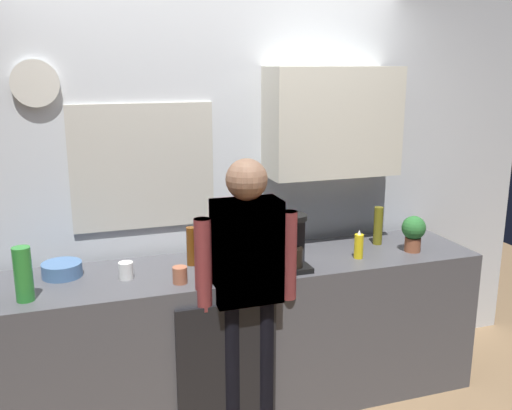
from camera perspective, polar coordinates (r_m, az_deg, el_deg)
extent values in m
cube|color=#4C4C51|center=(3.55, -2.38, -13.03)|extent=(3.06, 0.64, 0.92)
cube|color=black|center=(3.26, -2.89, -16.57)|extent=(0.56, 0.02, 0.83)
cube|color=silver|center=(3.66, -4.38, 1.79)|extent=(4.66, 0.10, 2.60)
cube|color=beige|center=(3.49, -11.26, 3.76)|extent=(0.86, 0.02, 0.76)
cube|color=#8CA5C6|center=(3.50, -11.27, 3.77)|extent=(0.80, 0.02, 0.70)
cube|color=silver|center=(3.65, 7.66, 8.30)|extent=(0.84, 0.32, 0.68)
cylinder|color=silver|center=(3.41, -21.31, 11.31)|extent=(0.26, 0.03, 0.26)
cube|color=black|center=(3.30, 3.57, -6.26)|extent=(0.20, 0.20, 0.03)
cube|color=black|center=(3.30, 3.22, -3.39)|extent=(0.18, 0.08, 0.28)
cylinder|color=black|center=(3.25, 3.79, -5.27)|extent=(0.11, 0.11, 0.11)
cylinder|color=black|center=(3.21, 3.65, -1.22)|extent=(0.17, 0.17, 0.03)
cylinder|color=brown|center=(3.36, -6.49, -4.13)|extent=(0.06, 0.06, 0.23)
cylinder|color=#2D8C33|center=(3.06, -22.33, -6.44)|extent=(0.09, 0.09, 0.28)
cylinder|color=black|center=(3.63, 3.68, -3.11)|extent=(0.06, 0.06, 0.18)
cylinder|color=olive|center=(3.80, 12.16, -2.05)|extent=(0.06, 0.06, 0.25)
cylinder|color=white|center=(3.23, -12.92, -6.43)|extent=(0.08, 0.08, 0.09)
cylinder|color=#B26647|center=(3.11, -7.64, -6.98)|extent=(0.08, 0.08, 0.09)
cylinder|color=#4C72A5|center=(3.36, -18.90, -6.15)|extent=(0.22, 0.22, 0.08)
cylinder|color=#9E5638|center=(3.73, 15.45, -3.84)|extent=(0.10, 0.10, 0.09)
sphere|color=#2D7233|center=(3.70, 15.56, -2.21)|extent=(0.15, 0.15, 0.15)
cylinder|color=yellow|center=(3.52, 10.27, -4.10)|extent=(0.06, 0.06, 0.15)
cone|color=white|center=(3.49, 10.34, -2.70)|extent=(0.02, 0.02, 0.03)
cylinder|color=silver|center=(3.47, -0.75, -3.96)|extent=(0.14, 0.14, 0.17)
cylinder|color=brown|center=(3.30, -2.60, -16.27)|extent=(0.12, 0.12, 0.82)
cylinder|color=brown|center=(3.35, 0.82, -15.74)|extent=(0.12, 0.12, 0.82)
cube|color=silver|center=(3.04, -0.92, -4.66)|extent=(0.36, 0.20, 0.56)
sphere|color=#D8AD8C|center=(2.94, -0.95, 2.58)|extent=(0.22, 0.22, 0.22)
cylinder|color=silver|center=(2.99, -5.32, -6.01)|extent=(0.09, 0.09, 0.50)
cylinder|color=silver|center=(3.13, 3.29, -5.07)|extent=(0.09, 0.09, 0.50)
cylinder|color=black|center=(3.30, -2.60, -16.27)|extent=(0.12, 0.12, 0.82)
cylinder|color=black|center=(3.35, 0.82, -15.74)|extent=(0.12, 0.12, 0.82)
cube|color=#D85959|center=(3.04, -0.92, -4.66)|extent=(0.36, 0.20, 0.56)
sphere|color=#D8AD8C|center=(2.94, -0.95, 2.58)|extent=(0.22, 0.22, 0.22)
cylinder|color=#D85959|center=(2.99, -5.32, -6.01)|extent=(0.09, 0.09, 0.50)
cylinder|color=#D85959|center=(3.13, 3.29, -5.07)|extent=(0.09, 0.09, 0.50)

